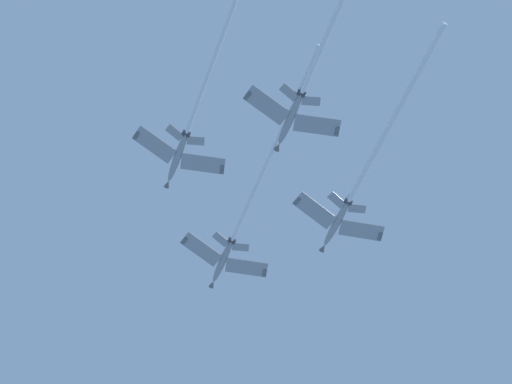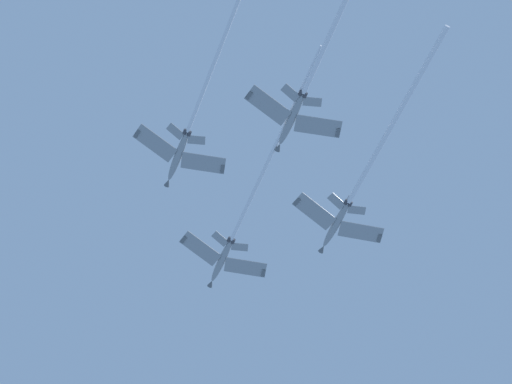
# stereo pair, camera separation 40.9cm
# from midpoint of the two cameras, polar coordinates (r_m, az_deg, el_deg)

# --- Properties ---
(jet_lead) EXTENTS (44.83, 40.18, 21.74)m
(jet_lead) POSITION_cam_midpoint_polar(r_m,az_deg,el_deg) (176.16, -1.13, -1.93)
(jet_lead) COLOR gray
(jet_left_wing) EXTENTS (43.28, 39.44, 20.14)m
(jet_left_wing) POSITION_cam_midpoint_polar(r_m,az_deg,el_deg) (167.46, -4.24, 5.44)
(jet_left_wing) COLOR gray
(jet_right_wing) EXTENTS (40.47, 35.89, 19.96)m
(jet_right_wing) POSITION_cam_midpoint_polar(r_m,az_deg,el_deg) (168.06, 7.22, 1.06)
(jet_right_wing) COLOR gray
(jet_slot) EXTENTS (43.75, 39.93, 22.14)m
(jet_slot) POSITION_cam_midpoint_polar(r_m,az_deg,el_deg) (158.39, 4.34, 9.26)
(jet_slot) COLOR gray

